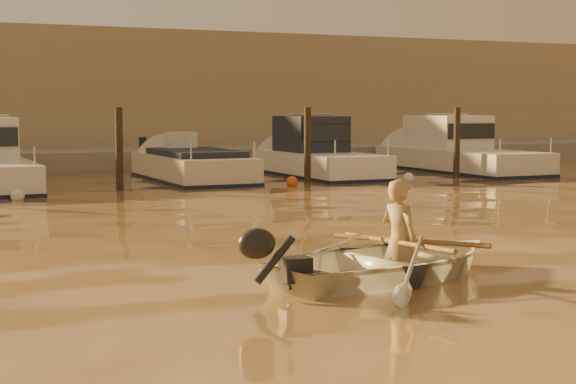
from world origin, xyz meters
name	(u,v)px	position (x,y,z in m)	size (l,w,h in m)	color
ground_plane	(464,307)	(0.00, 0.00, 0.00)	(160.00, 160.00, 0.00)	#96643C
dinghy	(393,260)	(0.12, 1.58, 0.21)	(2.31, 3.23, 0.67)	white
person	(399,241)	(0.22, 1.61, 0.43)	(0.53, 0.35, 1.45)	#A27E51
outboard_motor	(294,269)	(-1.32, 1.18, 0.28)	(0.90, 0.40, 0.70)	black
oar_port	(408,241)	(0.36, 1.64, 0.42)	(0.06, 0.06, 2.10)	brown
oar_starboard	(396,242)	(0.17, 1.59, 0.42)	(0.06, 0.06, 2.10)	brown
moored_boat_3	(192,172)	(2.33, 16.00, 0.22)	(2.09, 6.03, 0.95)	beige
moored_boat_4	(319,155)	(6.20, 16.00, 0.62)	(2.00, 6.26, 1.75)	white
moored_boat_5	(459,151)	(11.13, 16.00, 0.62)	(2.23, 7.49, 1.75)	silver
piling_2	(119,153)	(-0.20, 13.80, 0.90)	(0.18, 0.18, 2.20)	#2D2319
piling_3	(308,149)	(4.80, 13.80, 0.90)	(0.18, 0.18, 2.20)	#2D2319
piling_4	(457,146)	(9.50, 13.80, 0.90)	(0.18, 0.18, 2.20)	#2D2319
fender_c	(18,196)	(-2.74, 12.49, 0.10)	(0.30, 0.30, 0.30)	silver
fender_d	(292,182)	(4.12, 13.28, 0.10)	(0.30, 0.30, 0.30)	#D65119
fender_e	(408,178)	(7.52, 13.18, 0.10)	(0.30, 0.30, 0.30)	white
quay	(70,165)	(0.00, 21.50, 0.15)	(52.00, 4.00, 1.00)	gray
waterfront_building	(42,97)	(0.00, 27.00, 2.40)	(46.00, 7.00, 4.80)	#9E8466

